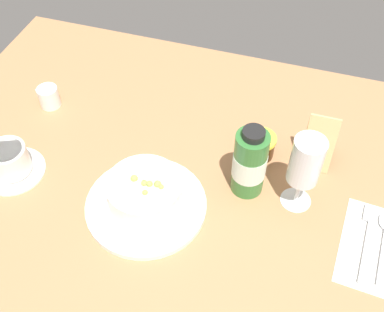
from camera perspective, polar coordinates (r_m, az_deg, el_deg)
ground_plane at (r=95.82cm, az=-2.08°, el=-2.85°), size 110.00×84.00×3.00cm
porridge_bowl at (r=87.53cm, az=-5.66°, el=-4.84°), size 22.66×22.66×8.19cm
cutlery_setting at (r=91.14cm, az=21.05°, el=-9.89°), size 12.66×19.07×0.90cm
coffee_cup at (r=99.41cm, az=-21.06°, el=-0.66°), size 12.49×12.49×6.56cm
creamer_jug at (r=111.68cm, az=-16.84°, el=6.83°), size 5.42×4.54×5.37cm
wine_glass at (r=84.64cm, az=13.45°, el=-0.93°), size 5.80×5.80×16.33cm
jam_jar at (r=97.33cm, az=8.16°, el=1.23°), size 6.21×6.21×4.92cm
sauce_bottle_green at (r=87.79cm, az=6.93°, el=-0.80°), size 6.34×6.34×15.59cm
menu_card at (r=97.06cm, az=15.17°, el=2.15°), size 5.84×8.19×11.25cm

